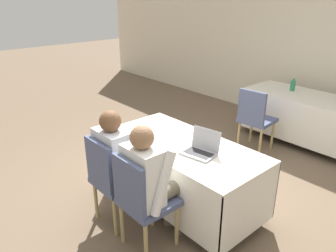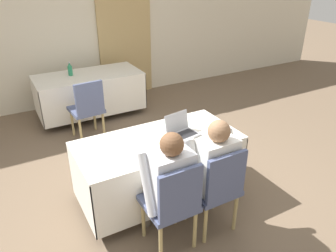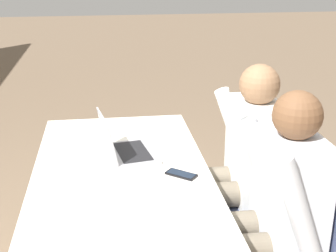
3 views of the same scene
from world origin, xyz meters
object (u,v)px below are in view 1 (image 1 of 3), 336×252
laptop (201,149)px  chair_near_right (142,199)px  chair_near_left (112,177)px  person_checkered_shirt (120,159)px  water_bottle (293,84)px  person_white_shirt (151,178)px  chair_far_spare (255,117)px  cell_phone (164,152)px

laptop → chair_near_right: 0.73m
chair_near_left → person_checkered_shirt: size_ratio=0.78×
chair_near_left → person_checkered_shirt: bearing=-90.0°
water_bottle → person_white_shirt: (0.49, -3.21, -0.15)m
chair_far_spare → person_checkered_shirt: size_ratio=0.78×
laptop → chair_far_spare: size_ratio=0.37×
person_checkered_shirt → chair_far_spare: bearing=-88.9°
laptop → chair_near_right: size_ratio=0.37×
cell_phone → chair_near_right: (0.22, -0.45, -0.22)m
water_bottle → person_checkered_shirt: bearing=-89.6°
chair_near_left → chair_far_spare: bearing=-89.0°
chair_near_right → person_checkered_shirt: (-0.47, 0.10, 0.16)m
laptop → water_bottle: same height
laptop → person_checkered_shirt: bearing=-140.6°
water_bottle → chair_far_spare: bearing=-91.2°
laptop → chair_near_right: bearing=-102.8°
laptop → chair_near_right: laptop is taller
laptop → water_bottle: bearing=91.4°
water_bottle → chair_near_left: water_bottle is taller
laptop → water_bottle: size_ratio=1.54×
water_bottle → chair_near_right: (0.49, -3.32, -0.31)m
laptop → cell_phone: (-0.25, -0.24, -0.04)m
cell_phone → chair_near_right: chair_near_right is taller
chair_far_spare → person_white_shirt: size_ratio=0.78×
water_bottle → chair_near_left: 3.33m
chair_far_spare → chair_near_right: bearing=97.3°
cell_phone → person_white_shirt: person_white_shirt is taller
person_checkered_shirt → water_bottle: bearing=-89.6°
cell_phone → chair_near_right: size_ratio=0.16×
water_bottle → chair_far_spare: water_bottle is taller
chair_far_spare → person_checkered_shirt: bearing=86.4°
chair_near_right → person_white_shirt: 0.19m
chair_near_right → person_checkered_shirt: bearing=-12.6°
person_white_shirt → person_checkered_shirt: bearing=0.0°
person_checkered_shirt → person_white_shirt: same height
cell_phone → water_bottle: bearing=134.5°
chair_near_right → person_white_shirt: (0.00, 0.10, 0.16)m
cell_phone → person_checkered_shirt: 0.43m
water_bottle → chair_far_spare: size_ratio=0.24×
cell_phone → water_bottle: size_ratio=0.67×
cell_phone → person_checkered_shirt: size_ratio=0.13×
person_white_shirt → cell_phone: bearing=-57.3°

